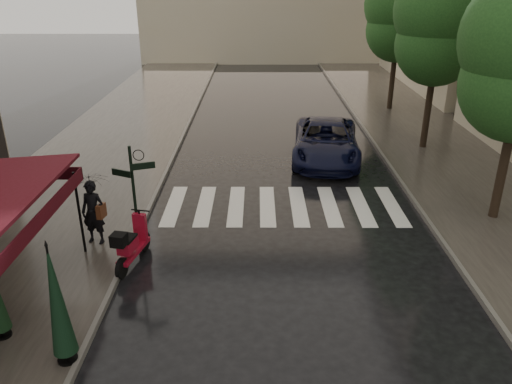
{
  "coord_description": "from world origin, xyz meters",
  "views": [
    {
      "loc": [
        2.11,
        -9.24,
        7.13
      ],
      "look_at": [
        2.07,
        3.94,
        1.4
      ],
      "focal_mm": 35.0,
      "sensor_mm": 36.0,
      "label": 1
    }
  ],
  "objects_px": {
    "parked_car": "(326,141)",
    "pedestrian_with_umbrella": "(90,187)",
    "parasol_front": "(57,300)",
    "scooter": "(131,245)"
  },
  "relations": [
    {
      "from": "parked_car",
      "to": "parasol_front",
      "type": "bearing_deg",
      "value": -112.11
    },
    {
      "from": "pedestrian_with_umbrella",
      "to": "parked_car",
      "type": "xyz_separation_m",
      "value": [
        7.45,
        7.37,
        -1.02
      ]
    },
    {
      "from": "parasol_front",
      "to": "scooter",
      "type": "bearing_deg",
      "value": 83.49
    },
    {
      "from": "parked_car",
      "to": "parasol_front",
      "type": "height_order",
      "value": "parasol_front"
    },
    {
      "from": "parked_car",
      "to": "pedestrian_with_umbrella",
      "type": "bearing_deg",
      "value": -128.87
    },
    {
      "from": "pedestrian_with_umbrella",
      "to": "parasol_front",
      "type": "height_order",
      "value": "parasol_front"
    },
    {
      "from": "pedestrian_with_umbrella",
      "to": "parasol_front",
      "type": "bearing_deg",
      "value": -68.86
    },
    {
      "from": "scooter",
      "to": "parked_car",
      "type": "relative_size",
      "value": 0.34
    },
    {
      "from": "scooter",
      "to": "pedestrian_with_umbrella",
      "type": "bearing_deg",
      "value": 152.57
    },
    {
      "from": "pedestrian_with_umbrella",
      "to": "parked_car",
      "type": "distance_m",
      "value": 10.53
    }
  ]
}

